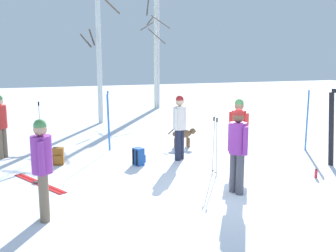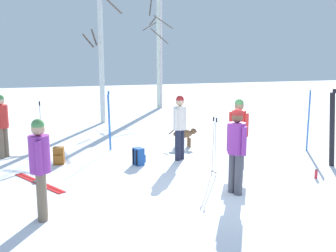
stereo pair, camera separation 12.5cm
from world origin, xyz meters
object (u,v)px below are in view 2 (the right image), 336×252
(backpack_0, at_px, (59,156))
(birch_tree_2, at_px, (101,53))
(birch_tree_3, at_px, (158,32))
(person_1, at_px, (238,129))
(person_4, at_px, (40,163))
(dog, at_px, (184,134))
(ski_poles_1, at_px, (41,128))
(ski_pair_lying_0, at_px, (39,183))
(person_2, at_px, (180,123))
(person_3, at_px, (2,122))
(water_bottle_0, at_px, (316,174))
(ski_pair_planted_2, at_px, (332,128))
(person_0, at_px, (236,146))
(backpack_1, at_px, (139,157))
(birch_tree_4, at_px, (161,52))
(ski_pair_planted_1, at_px, (309,121))
(ski_pair_planted_0, at_px, (109,121))

(backpack_0, bearing_deg, birch_tree_2, 70.42)
(birch_tree_3, bearing_deg, person_1, -97.89)
(person_4, bearing_deg, dog, 45.05)
(ski_poles_1, relative_size, birch_tree_2, 0.28)
(person_1, relative_size, ski_pair_lying_0, 0.97)
(person_2, xyz_separation_m, person_3, (-4.45, 1.76, 0.00))
(birch_tree_2, bearing_deg, person_4, -105.43)
(water_bottle_0, xyz_separation_m, birch_tree_2, (-3.27, 9.12, 2.76))
(ski_pair_planted_2, bearing_deg, person_0, -162.36)
(ski_poles_1, height_order, backpack_1, ski_poles_1)
(person_2, relative_size, backpack_1, 3.90)
(birch_tree_3, bearing_deg, ski_poles_1, -124.27)
(person_3, distance_m, birch_tree_2, 6.25)
(person_4, distance_m, backpack_1, 3.70)
(person_2, xyz_separation_m, person_4, (-3.55, -2.87, 0.00))
(person_1, distance_m, dog, 2.68)
(birch_tree_4, bearing_deg, backpack_0, -121.12)
(person_2, relative_size, birch_tree_4, 0.30)
(person_1, relative_size, backpack_0, 3.90)
(ski_poles_1, xyz_separation_m, birch_tree_4, (6.26, 8.92, 2.14))
(ski_pair_lying_0, distance_m, water_bottle_0, 6.16)
(ski_pair_planted_1, bearing_deg, person_3, 166.74)
(water_bottle_0, relative_size, birch_tree_3, 0.03)
(person_0, height_order, water_bottle_0, person_0)
(backpack_0, distance_m, birch_tree_4, 11.68)
(person_0, relative_size, birch_tree_3, 0.23)
(ski_pair_planted_2, xyz_separation_m, birch_tree_4, (-0.57, 12.08, 1.99))
(person_2, relative_size, ski_pair_lying_0, 0.97)
(person_0, bearing_deg, person_2, 92.73)
(backpack_1, distance_m, birch_tree_4, 11.51)
(ski_poles_1, distance_m, backpack_0, 1.08)
(person_0, height_order, backpack_0, person_0)
(person_2, distance_m, person_4, 4.56)
(person_2, xyz_separation_m, birch_tree_2, (-0.94, 6.59, 1.88))
(water_bottle_0, bearing_deg, person_3, 147.61)
(person_3, height_order, ski_pair_planted_1, ski_pair_planted_1)
(person_1, distance_m, birch_tree_3, 12.09)
(ski_pair_lying_0, height_order, backpack_0, backpack_0)
(ski_pair_lying_0, distance_m, backpack_0, 1.53)
(person_1, relative_size, dog, 1.92)
(ski_pair_planted_0, bearing_deg, person_3, 177.09)
(ski_pair_lying_0, height_order, birch_tree_4, birch_tree_4)
(ski_pair_planted_2, bearing_deg, backpack_0, 159.92)
(person_3, distance_m, ski_pair_planted_2, 8.58)
(person_4, xyz_separation_m, ski_pair_planted_2, (6.92, 1.10, -0.02))
(person_3, height_order, birch_tree_3, birch_tree_3)
(ski_poles_1, bearing_deg, dog, -0.73)
(ski_pair_planted_1, bearing_deg, ski_poles_1, 167.81)
(person_4, xyz_separation_m, ski_pair_planted_1, (7.46, 2.66, -0.10))
(dog, xyz_separation_m, ski_pair_planted_0, (-2.22, 0.28, 0.48))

